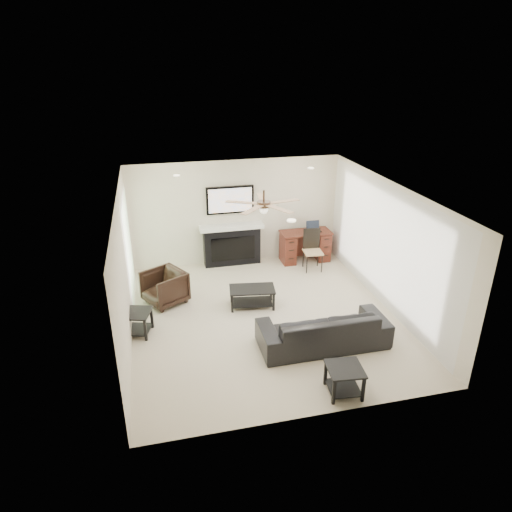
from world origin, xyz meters
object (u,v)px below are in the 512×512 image
object	(u,v)px
fireplace_unit	(232,227)
desk	(305,246)
armchair	(164,287)
coffee_table	(252,297)
sofa	(323,328)

from	to	relation	value
fireplace_unit	desk	xyz separation A→B (m)	(1.78, -0.21, -0.57)
armchair	coffee_table	distance (m)	1.79
coffee_table	desk	world-z (taller)	desk
armchair	fireplace_unit	distance (m)	2.38
fireplace_unit	coffee_table	bearing A→B (deg)	-89.74
sofa	desk	xyz separation A→B (m)	(0.87, 3.50, 0.05)
armchair	fireplace_unit	bearing A→B (deg)	103.08
sofa	coffee_table	bearing A→B (deg)	-60.60
sofa	desk	distance (m)	3.61
fireplace_unit	armchair	bearing A→B (deg)	-137.16
sofa	armchair	size ratio (longest dim) A/B	2.93
sofa	coffee_table	size ratio (longest dim) A/B	2.49
armchair	desk	distance (m)	3.73
sofa	coffee_table	world-z (taller)	sofa
armchair	desk	world-z (taller)	desk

